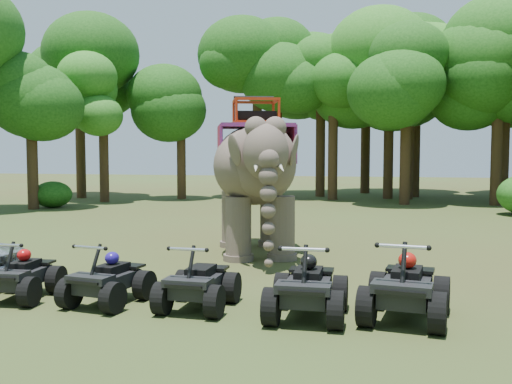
% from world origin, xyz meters
% --- Properties ---
extents(ground, '(110.00, 110.00, 0.00)m').
position_xyz_m(ground, '(0.00, 0.00, 0.00)').
color(ground, '#47381E').
rests_on(ground, ground).
extents(elephant, '(3.76, 5.60, 4.33)m').
position_xyz_m(elephant, '(-0.65, 4.21, 2.16)').
color(elephant, brown).
rests_on(elephant, ground).
extents(atv_0, '(1.24, 1.62, 1.15)m').
position_xyz_m(atv_0, '(-3.96, -1.59, 0.57)').
color(atv_0, black).
rests_on(atv_0, ground).
extents(atv_1, '(1.37, 1.72, 1.16)m').
position_xyz_m(atv_1, '(-2.18, -1.57, 0.58)').
color(atv_1, black).
rests_on(atv_1, ground).
extents(atv_2, '(1.22, 1.63, 1.18)m').
position_xyz_m(atv_2, '(-0.47, -1.50, 0.59)').
color(atv_2, black).
rests_on(atv_2, ground).
extents(atv_3, '(1.28, 1.75, 1.30)m').
position_xyz_m(atv_3, '(1.50, -1.66, 0.65)').
color(atv_3, black).
rests_on(atv_3, ground).
extents(atv_4, '(1.60, 2.02, 1.36)m').
position_xyz_m(atv_4, '(3.11, -1.44, 0.68)').
color(atv_4, black).
rests_on(atv_4, ground).
extents(tree_0, '(6.17, 6.17, 8.81)m').
position_xyz_m(tree_0, '(0.00, 22.48, 4.41)').
color(tree_0, '#195114').
rests_on(tree_0, ground).
extents(tree_1, '(5.75, 5.75, 8.22)m').
position_xyz_m(tree_1, '(3.99, 20.14, 4.11)').
color(tree_1, '#195114').
rests_on(tree_1, ground).
extents(tree_2, '(5.94, 5.94, 8.49)m').
position_xyz_m(tree_2, '(8.62, 20.62, 4.25)').
color(tree_2, '#195114').
rests_on(tree_2, ground).
extents(tree_25, '(5.14, 5.14, 7.34)m').
position_xyz_m(tree_25, '(-13.85, 13.76, 3.67)').
color(tree_25, '#195114').
rests_on(tree_25, ground).
extents(tree_26, '(5.02, 5.02, 7.18)m').
position_xyz_m(tree_26, '(-12.37, 18.27, 3.59)').
color(tree_26, '#195114').
rests_on(tree_26, ground).
extents(tree_27, '(5.22, 5.22, 7.46)m').
position_xyz_m(tree_27, '(-8.81, 21.05, 3.73)').
color(tree_27, '#195114').
rests_on(tree_27, ground).
extents(tree_28, '(6.53, 6.53, 9.33)m').
position_xyz_m(tree_28, '(-4.71, 23.38, 4.67)').
color(tree_28, '#195114').
rests_on(tree_28, ground).
extents(tree_29, '(6.71, 6.71, 9.59)m').
position_xyz_m(tree_29, '(-0.95, 24.73, 4.80)').
color(tree_29, '#195114').
rests_on(tree_29, ground).
extents(tree_31, '(6.53, 6.53, 9.33)m').
position_xyz_m(tree_31, '(4.83, 25.56, 4.66)').
color(tree_31, '#195114').
rests_on(tree_31, ground).
extents(tree_32, '(7.01, 7.01, 10.02)m').
position_xyz_m(tree_32, '(-3.51, 23.62, 5.01)').
color(tree_32, '#195114').
rests_on(tree_32, ground).
extents(tree_33, '(6.95, 6.95, 9.93)m').
position_xyz_m(tree_33, '(4.45, 27.70, 4.97)').
color(tree_33, '#195114').
rests_on(tree_33, ground).
extents(tree_34, '(6.42, 6.42, 9.18)m').
position_xyz_m(tree_34, '(-15.04, 20.51, 4.59)').
color(tree_34, '#195114').
rests_on(tree_34, ground).
extents(tree_35, '(6.48, 6.48, 9.26)m').
position_xyz_m(tree_35, '(3.19, 23.94, 4.63)').
color(tree_35, '#195114').
rests_on(tree_35, ground).
extents(tree_38, '(6.96, 6.96, 9.94)m').
position_xyz_m(tree_38, '(4.32, 23.69, 4.97)').
color(tree_38, '#195114').
rests_on(tree_38, ground).
extents(tree_39, '(7.54, 7.54, 10.78)m').
position_xyz_m(tree_39, '(1.73, 28.36, 5.39)').
color(tree_39, '#195114').
rests_on(tree_39, ground).
extents(tree_40, '(7.21, 7.21, 10.30)m').
position_xyz_m(tree_40, '(9.35, 22.61, 5.15)').
color(tree_40, '#195114').
rests_on(tree_40, ground).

